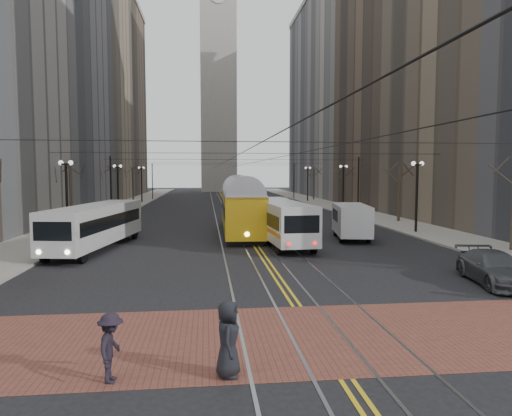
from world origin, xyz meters
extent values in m
plane|color=black|center=(0.00, 0.00, 0.00)|extent=(260.00, 260.00, 0.00)
cube|color=gray|center=(-15.00, 45.00, 0.07)|extent=(5.00, 140.00, 0.15)
cube|color=gray|center=(15.00, 45.00, 0.07)|extent=(5.00, 140.00, 0.15)
cube|color=brown|center=(0.00, -4.00, 0.01)|extent=(25.00, 6.00, 0.01)
cube|color=gray|center=(0.00, 45.00, 0.00)|extent=(4.80, 130.00, 0.02)
cube|color=gold|center=(0.00, 45.00, 0.01)|extent=(0.42, 130.00, 0.01)
cube|color=slate|center=(-25.50, 46.00, 17.00)|extent=(16.00, 20.00, 34.00)
cube|color=#806F58|center=(-27.50, 66.00, 26.00)|extent=(20.00, 20.00, 52.00)
cube|color=brown|center=(-25.50, 86.00, 20.00)|extent=(16.00, 20.00, 40.00)
cube|color=brown|center=(25.50, 46.00, 17.00)|extent=(16.00, 20.00, 34.00)
cube|color=gray|center=(27.50, 66.00, 26.00)|extent=(20.00, 20.00, 52.00)
cube|color=slate|center=(25.50, 86.00, 20.00)|extent=(16.00, 20.00, 40.00)
cube|color=#B2AFA5|center=(0.00, 102.00, 28.00)|extent=(9.00, 9.00, 56.00)
cylinder|color=black|center=(-13.70, 18.00, 2.80)|extent=(0.20, 0.20, 5.60)
cylinder|color=black|center=(-13.70, 38.00, 2.80)|extent=(0.20, 0.20, 5.60)
cylinder|color=black|center=(-13.70, 58.00, 2.80)|extent=(0.20, 0.20, 5.60)
cylinder|color=black|center=(13.70, 18.00, 2.80)|extent=(0.20, 0.20, 5.60)
cylinder|color=black|center=(13.70, 38.00, 2.80)|extent=(0.20, 0.20, 5.60)
cylinder|color=black|center=(13.70, 58.00, 2.80)|extent=(0.20, 0.20, 5.60)
cylinder|color=#382D23|center=(-15.70, 26.00, 2.80)|extent=(0.28, 0.28, 5.60)
cylinder|color=#382D23|center=(-15.70, 44.00, 2.80)|extent=(0.28, 0.28, 5.60)
cylinder|color=#382D23|center=(-15.70, 62.00, 2.80)|extent=(0.28, 0.28, 5.60)
cylinder|color=#382D23|center=(15.70, 26.00, 2.80)|extent=(0.28, 0.28, 5.60)
cylinder|color=#382D23|center=(15.70, 44.00, 2.80)|extent=(0.28, 0.28, 5.60)
cylinder|color=#382D23|center=(15.70, 62.00, 2.80)|extent=(0.28, 0.28, 5.60)
cylinder|color=black|center=(-1.50, 45.00, 6.00)|extent=(0.03, 120.00, 0.03)
cylinder|color=black|center=(1.50, 45.00, 6.00)|extent=(0.03, 120.00, 0.03)
cylinder|color=black|center=(-12.90, 30.00, 3.30)|extent=(0.16, 0.16, 6.60)
cylinder|color=black|center=(-12.90, 66.00, 3.30)|extent=(0.16, 0.16, 6.60)
cylinder|color=black|center=(12.90, 30.00, 3.30)|extent=(0.16, 0.16, 6.60)
cylinder|color=black|center=(12.90, 66.00, 3.30)|extent=(0.16, 0.16, 6.60)
cube|color=#BEBEBE|center=(-10.44, 12.96, 1.44)|extent=(4.17, 11.77, 2.89)
cube|color=gold|center=(-0.50, 20.21, 1.82)|extent=(3.19, 15.49, 3.64)
cube|color=silver|center=(1.80, 14.20, 1.48)|extent=(3.25, 11.51, 2.97)
cube|color=silver|center=(7.40, 15.41, 1.29)|extent=(3.19, 6.13, 2.58)
imported|color=#414449|center=(4.07, 34.92, 0.86)|extent=(2.37, 5.19, 1.72)
imported|color=#9DA0A4|center=(7.27, 45.13, 0.77)|extent=(2.22, 4.84, 1.54)
imported|color=#414549|center=(9.50, 1.52, 0.72)|extent=(2.80, 5.23, 1.44)
imported|color=black|center=(-2.84, -6.50, 0.95)|extent=(0.70, 0.98, 1.88)
imported|color=black|center=(-5.63, -6.50, 0.85)|extent=(0.70, 1.12, 1.68)
camera|label=1|loc=(-3.34, -17.36, 5.01)|focal=32.00mm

